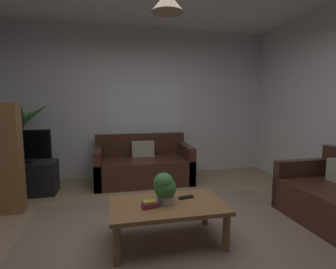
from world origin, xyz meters
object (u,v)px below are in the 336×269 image
book_on_table_1 (151,204)px  remote_on_table_0 (186,197)px  couch_under_window (143,167)px  tv (23,146)px  coffee_table (167,209)px  book_on_table_2 (150,202)px  tv_stand (25,178)px  pendant_lamp (167,2)px  book_on_table_0 (150,207)px  potted_plant_on_table (165,187)px  potted_palm_corner (24,149)px

book_on_table_1 → remote_on_table_0: 0.42m
couch_under_window → tv: bearing=-171.5°
couch_under_window → coffee_table: bearing=-90.6°
book_on_table_2 → tv: 2.48m
book_on_table_1 → tv: size_ratio=0.20×
couch_under_window → tv_stand: (-1.83, -0.25, -0.02)m
remote_on_table_0 → tv_stand: bearing=-140.8°
book_on_table_2 → pendant_lamp: bearing=18.7°
book_on_table_0 → potted_plant_on_table: (0.16, 0.08, 0.15)m
remote_on_table_0 → tv_stand: 2.67m
potted_palm_corner → couch_under_window: bearing=-7.2°
coffee_table → book_on_table_0: 0.21m
book_on_table_0 → potted_plant_on_table: potted_plant_on_table is taller
coffee_table → book_on_table_1: bearing=-160.8°
remote_on_table_0 → potted_plant_on_table: (-0.25, -0.08, 0.15)m
coffee_table → remote_on_table_0: (0.22, 0.09, 0.07)m
couch_under_window → potted_palm_corner: potted_palm_corner is taller
book_on_table_2 → book_on_table_1: bearing=7.1°
coffee_table → book_on_table_2: 0.23m
potted_palm_corner → pendant_lamp: 3.46m
book_on_table_2 → potted_palm_corner: (-1.76, 2.37, 0.16)m
couch_under_window → remote_on_table_0: couch_under_window is taller
couch_under_window → book_on_table_2: 2.14m
book_on_table_2 → couch_under_window: bearing=84.5°
couch_under_window → remote_on_table_0: size_ratio=10.31×
potted_plant_on_table → tv: 2.53m
pendant_lamp → remote_on_table_0: bearing=22.7°
book_on_table_2 → potted_palm_corner: potted_palm_corner is taller
book_on_table_0 → tv: tv is taller
book_on_table_2 → potted_plant_on_table: size_ratio=0.39×
couch_under_window → tv: (-1.83, -0.27, 0.48)m
couch_under_window → potted_palm_corner: (-1.97, 0.25, 0.35)m
potted_palm_corner → remote_on_table_0: bearing=-45.7°
book_on_table_2 → tv: (-1.63, 1.85, 0.29)m
couch_under_window → tv_stand: 1.85m
tv → pendant_lamp: 2.98m
couch_under_window → potted_plant_on_table: bearing=-91.3°
coffee_table → potted_plant_on_table: 0.22m
couch_under_window → tv_stand: size_ratio=1.83×
couch_under_window → book_on_table_0: (-0.21, -2.13, 0.14)m
coffee_table → potted_palm_corner: potted_palm_corner is taller
remote_on_table_0 → potted_palm_corner: size_ratio=0.11×
coffee_table → book_on_table_2: book_on_table_2 is taller
tv_stand → tv: 0.50m
book_on_table_2 → potted_plant_on_table: potted_plant_on_table is taller
coffee_table → tv_stand: 2.56m
couch_under_window → tv_stand: bearing=-172.1°
remote_on_table_0 → potted_plant_on_table: size_ratio=0.51×
couch_under_window → tv: size_ratio=2.08×
tv_stand → tv: tv is taller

